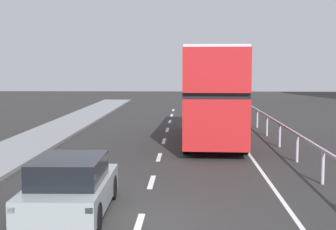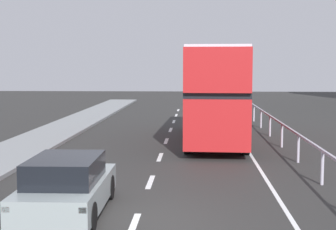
% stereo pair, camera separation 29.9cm
% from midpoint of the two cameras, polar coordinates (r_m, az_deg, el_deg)
% --- Properties ---
extents(ground_plane, '(74.20, 120.00, 0.10)m').
position_cam_midpoint_polar(ground_plane, '(11.82, -3.94, -12.08)').
color(ground_plane, '#2C2B2A').
extents(lane_paint_markings, '(3.74, 46.00, 0.01)m').
position_cam_midpoint_polar(lane_paint_markings, '(20.21, 5.14, -4.53)').
color(lane_paint_markings, silver).
rests_on(lane_paint_markings, ground).
extents(bridge_side_railing, '(0.10, 42.00, 1.07)m').
position_cam_midpoint_polar(bridge_side_railing, '(20.76, 13.07, -1.96)').
color(bridge_side_railing, '#B0A9B9').
rests_on(bridge_side_railing, ground).
extents(double_decker_bus_red, '(2.96, 10.38, 4.35)m').
position_cam_midpoint_polar(double_decker_bus_red, '(23.70, 4.96, 2.61)').
color(double_decker_bus_red, '#B31C1E').
rests_on(double_decker_bus_red, ground).
extents(hatchback_car_near, '(1.86, 4.08, 1.40)m').
position_cam_midpoint_polar(hatchback_car_near, '(12.31, -11.69, -8.00)').
color(hatchback_car_near, gray).
rests_on(hatchback_car_near, ground).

